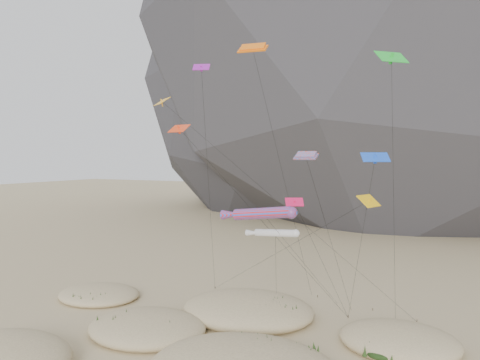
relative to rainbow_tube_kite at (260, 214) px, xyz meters
The scene contains 8 objects.
dunes 12.80m from the rainbow_tube_kite, 120.21° to the right, with size 53.23×35.67×3.42m.
dune_grass 12.46m from the rainbow_tube_kite, 118.31° to the right, with size 41.36×28.32×1.55m.
kite_stakes 19.70m from the rainbow_tube_kite, 86.38° to the left, with size 25.70×5.79×0.30m.
rainbow_tube_kite is the anchor object (origin of this frame).
white_tube_kite 4.20m from the rainbow_tube_kite, 92.79° to the left, with size 6.26×10.24×10.90m.
orange_parafoil 16.89m from the rainbow_tube_kite, 120.29° to the left, with size 3.49×14.63×29.13m.
multi_parafoil 6.91m from the rainbow_tube_kite, 50.55° to the left, with size 2.93×12.04×18.18m.
delta_kites 8.33m from the rainbow_tube_kite, 74.45° to the left, with size 27.11×15.45×27.09m.
Camera 1 is at (18.78, -30.06, 17.67)m, focal length 35.00 mm.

